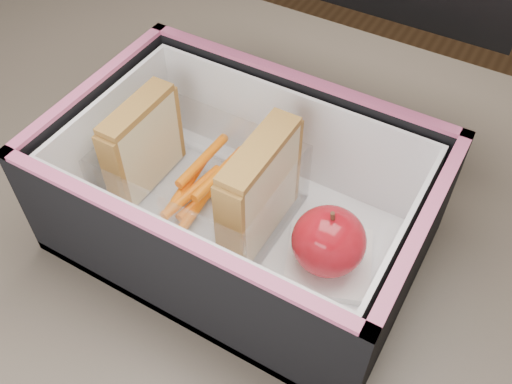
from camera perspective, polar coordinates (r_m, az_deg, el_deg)
kitchen_table at (r=0.65m, az=-2.72°, el=-8.50°), size 1.20×0.80×0.75m
lunch_bag at (r=0.52m, az=-1.16°, el=0.65°), size 0.33×0.36×0.29m
plastic_tub at (r=0.55m, az=-5.61°, el=1.19°), size 0.18×0.13×0.07m
sandwich_left at (r=0.57m, az=-11.23°, el=4.70°), size 0.02×0.09×0.10m
sandwich_right at (r=0.51m, az=0.36°, el=0.12°), size 0.03×0.10×0.11m
carrot_sticks at (r=0.57m, az=-5.70°, el=0.47°), size 0.04×0.14×0.03m
paper_napkin at (r=0.54m, az=7.27°, el=-6.86°), size 0.10×0.10×0.01m
red_apple at (r=0.50m, az=7.29°, el=-4.90°), size 0.08×0.08×0.07m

